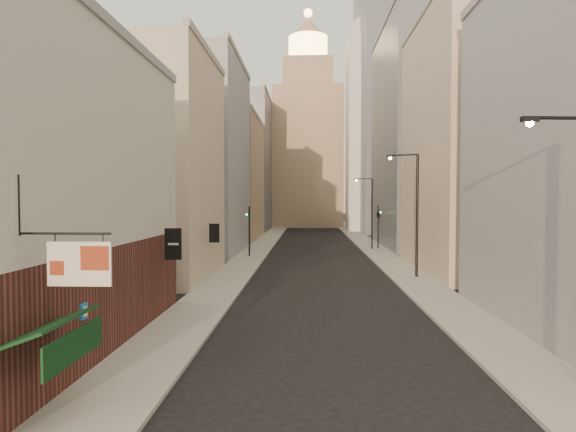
% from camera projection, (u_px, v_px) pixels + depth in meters
% --- Properties ---
extents(sidewalk_left, '(3.00, 140.00, 0.15)m').
position_uv_depth(sidewalk_left, '(266.00, 241.00, 63.89)').
color(sidewalk_left, gray).
rests_on(sidewalk_left, ground).
extents(sidewalk_right, '(3.00, 140.00, 0.15)m').
position_uv_depth(sidewalk_right, '(364.00, 242.00, 63.34)').
color(sidewalk_right, gray).
rests_on(sidewalk_right, ground).
extents(near_building_left, '(8.30, 23.04, 12.30)m').
position_uv_depth(near_building_left, '(37.00, 192.00, 17.93)').
color(near_building_left, brown).
rests_on(near_building_left, ground).
extents(left_bldg_beige, '(8.00, 12.00, 16.00)m').
position_uv_depth(left_bldg_beige, '(155.00, 168.00, 34.88)').
color(left_bldg_beige, '#BCA793').
rests_on(left_bldg_beige, ground).
extents(left_bldg_grey, '(8.00, 16.00, 20.00)m').
position_uv_depth(left_bldg_grey, '(203.00, 158.00, 50.78)').
color(left_bldg_grey, gray).
rests_on(left_bldg_grey, ground).
extents(left_bldg_tan, '(8.00, 18.00, 17.00)m').
position_uv_depth(left_bldg_tan, '(231.00, 179.00, 68.81)').
color(left_bldg_tan, tan).
rests_on(left_bldg_tan, ground).
extents(left_bldg_wingrid, '(8.00, 20.00, 24.00)m').
position_uv_depth(left_bldg_wingrid, '(248.00, 165.00, 88.65)').
color(left_bldg_wingrid, gray).
rests_on(left_bldg_wingrid, ground).
extents(right_bldg_beige, '(8.00, 16.00, 20.00)m').
position_uv_depth(right_bldg_beige, '(472.00, 145.00, 37.78)').
color(right_bldg_beige, '#BCA793').
rests_on(right_bldg_beige, ground).
extents(right_bldg_wingrid, '(8.00, 20.00, 26.00)m').
position_uv_depth(right_bldg_wingrid, '(416.00, 138.00, 57.64)').
color(right_bldg_wingrid, gray).
rests_on(right_bldg_wingrid, ground).
extents(highrise, '(21.00, 23.00, 51.20)m').
position_uv_depth(highrise, '(415.00, 86.00, 84.88)').
color(highrise, gray).
rests_on(highrise, ground).
extents(clock_tower, '(14.00, 14.00, 44.90)m').
position_uv_depth(clock_tower, '(308.00, 142.00, 99.96)').
color(clock_tower, tan).
rests_on(clock_tower, ground).
extents(white_tower, '(8.00, 8.00, 41.50)m').
position_uv_depth(white_tower, '(370.00, 126.00, 85.48)').
color(white_tower, silver).
rests_on(white_tower, ground).
extents(streetlamp_mid, '(2.22, 1.07, 8.97)m').
position_uv_depth(streetlamp_mid, '(414.00, 207.00, 34.50)').
color(streetlamp_mid, black).
rests_on(streetlamp_mid, ground).
extents(streetlamp_far, '(2.06, 0.68, 8.02)m').
position_uv_depth(streetlamp_far, '(370.00, 209.00, 53.43)').
color(streetlamp_far, black).
rests_on(streetlamp_far, ground).
extents(traffic_light_left, '(0.58, 0.50, 5.00)m').
position_uv_depth(traffic_light_left, '(249.00, 222.00, 46.96)').
color(traffic_light_left, black).
rests_on(traffic_light_left, ground).
extents(traffic_light_right, '(0.63, 0.60, 5.00)m').
position_uv_depth(traffic_light_right, '(378.00, 216.00, 54.14)').
color(traffic_light_right, black).
rests_on(traffic_light_right, ground).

